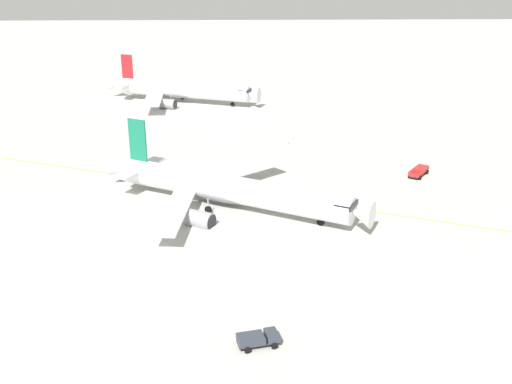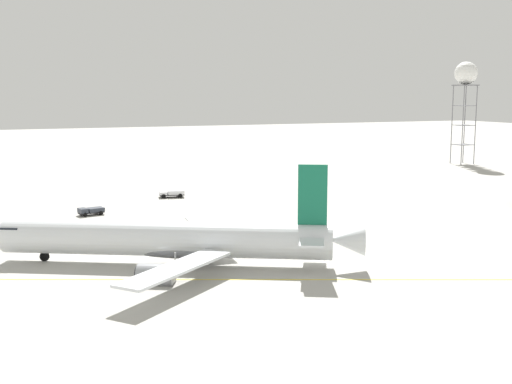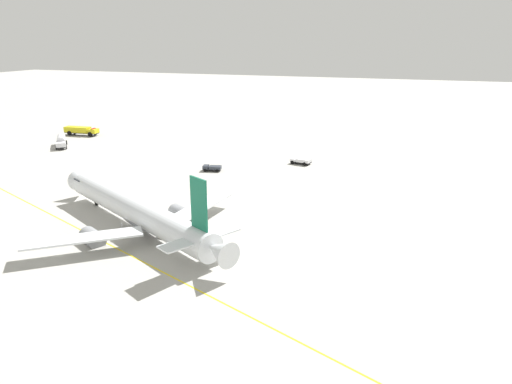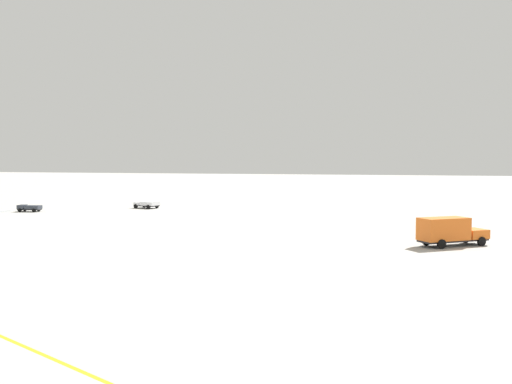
% 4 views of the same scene
% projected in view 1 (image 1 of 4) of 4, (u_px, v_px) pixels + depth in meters
% --- Properties ---
extents(ground_plane, '(600.00, 600.00, 0.00)m').
position_uv_depth(ground_plane, '(230.00, 205.00, 88.75)').
color(ground_plane, '#ADAAA3').
extents(airliner_main, '(40.05, 30.91, 12.07)m').
position_uv_depth(airliner_main, '(227.00, 190.00, 87.24)').
color(airliner_main, silver).
rests_on(airliner_main, ground_plane).
extents(airliner_secondary, '(40.75, 33.04, 11.56)m').
position_uv_depth(airliner_secondary, '(181.00, 90.00, 152.14)').
color(airliner_secondary, white).
rests_on(airliner_secondary, ground_plane).
extents(baggage_truck_truck, '(4.22, 2.79, 1.22)m').
position_uv_depth(baggage_truck_truck, '(258.00, 339.00, 56.19)').
color(baggage_truck_truck, '#232326').
rests_on(baggage_truck_truck, ground_plane).
extents(ops_pickup_truck, '(4.55, 5.28, 1.41)m').
position_uv_depth(ops_pickup_truck, '(419.00, 171.00, 100.71)').
color(ops_pickup_truck, '#232326').
rests_on(ops_pickup_truck, ground_plane).
extents(taxiway_centreline, '(168.52, 72.29, 0.01)m').
position_uv_depth(taxiway_centreline, '(256.00, 195.00, 92.76)').
color(taxiway_centreline, yellow).
rests_on(taxiway_centreline, ground_plane).
extents(safety_cone_near, '(0.36, 0.36, 0.55)m').
position_uv_depth(safety_cone_near, '(289.00, 142.00, 118.64)').
color(safety_cone_near, orange).
rests_on(safety_cone_near, ground_plane).
extents(safety_cone_mid, '(0.36, 0.36, 0.55)m').
position_uv_depth(safety_cone_mid, '(293.00, 138.00, 121.72)').
color(safety_cone_mid, orange).
rests_on(safety_cone_mid, ground_plane).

